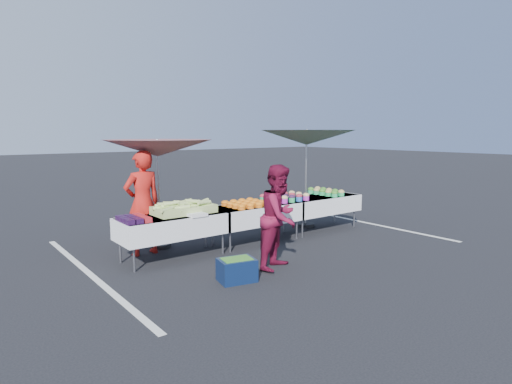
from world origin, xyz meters
TOP-DOWN VIEW (x-y plane):
  - ground at (0.00, 0.00)m, footprint 80.00×80.00m
  - stripe_left at (-3.20, 0.00)m, footprint 0.10×5.00m
  - stripe_right at (3.20, 0.00)m, footprint 0.10×5.00m
  - table_left at (-1.80, 0.00)m, footprint 1.86×0.81m
  - table_center at (0.00, 0.00)m, footprint 1.86×0.81m
  - table_right at (1.80, 0.00)m, footprint 1.86×0.81m
  - berry_punnets at (-2.51, -0.06)m, footprint 0.40×0.54m
  - corn_pile at (-1.55, 0.04)m, footprint 1.16×0.57m
  - plastic_bags at (-1.50, -0.30)m, footprint 0.30×0.25m
  - carrot_bowls at (-0.25, -0.01)m, footprint 0.75×0.69m
  - potato_cups at (0.75, 0.00)m, footprint 0.94×0.58m
  - bean_baskets at (2.06, 0.08)m, footprint 0.36×0.86m
  - vendor at (-2.09, 0.55)m, footprint 0.70×0.48m
  - customer at (-0.69, -1.50)m, footprint 0.99×0.90m
  - umbrella_left at (-1.67, 0.79)m, footprint 2.40×2.40m
  - umbrella_right at (1.75, 0.41)m, footprint 2.65×2.65m
  - storage_bin at (-1.59, -1.60)m, footprint 0.59×0.48m

SIDE VIEW (x-z plane):
  - ground at x=0.00m, z-range 0.00..0.00m
  - stripe_left at x=-3.20m, z-range 0.00..0.00m
  - stripe_right at x=3.20m, z-range 0.00..0.00m
  - storage_bin at x=-1.59m, z-range 0.01..0.35m
  - table_left at x=-1.80m, z-range 0.21..0.96m
  - table_center at x=0.00m, z-range 0.21..0.96m
  - table_right at x=1.80m, z-range 0.21..0.96m
  - plastic_bags at x=-1.50m, z-range 0.75..0.80m
  - berry_punnets at x=-2.51m, z-range 0.75..0.83m
  - carrot_bowls at x=-0.25m, z-range 0.75..0.85m
  - bean_baskets at x=2.06m, z-range 0.75..0.90m
  - customer at x=-0.69m, z-range 0.00..1.66m
  - potato_cups at x=0.75m, z-range 0.75..0.91m
  - corn_pile at x=-1.55m, z-range 0.71..0.97m
  - vendor at x=-2.09m, z-range 0.00..1.85m
  - umbrella_left at x=-1.67m, z-range 0.83..2.87m
  - umbrella_right at x=1.75m, z-range 0.91..3.13m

